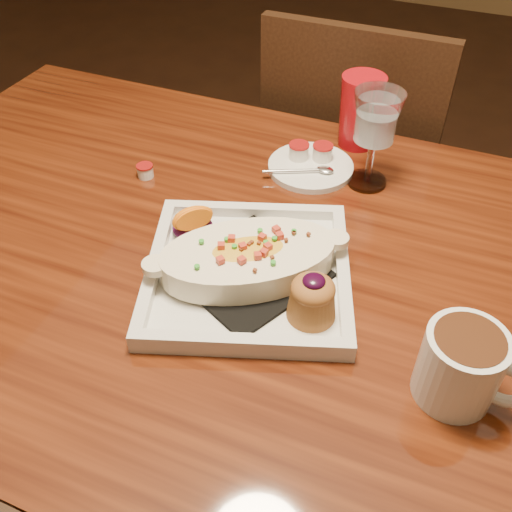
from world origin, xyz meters
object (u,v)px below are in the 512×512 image
at_px(chair_far, 351,175).
at_px(saucer, 310,164).
at_px(coffee_mug, 464,365).
at_px(plate, 252,266).
at_px(goblet, 376,123).
at_px(table, 258,303).
at_px(red_tumbler, 360,112).

distance_m(chair_far, saucer, 0.44).
bearing_deg(saucer, coffee_mug, -51.02).
distance_m(coffee_mug, saucer, 0.51).
bearing_deg(coffee_mug, plate, 171.78).
bearing_deg(goblet, coffee_mug, -61.79).
relative_size(table, saucer, 9.48).
distance_m(goblet, saucer, 0.16).
xyz_separation_m(chair_far, red_tumbler, (0.05, -0.24, 0.31)).
relative_size(table, coffee_mug, 11.02).
relative_size(plate, saucer, 2.37).
bearing_deg(coffee_mug, chair_far, 119.48).
height_order(chair_far, coffee_mug, chair_far).
height_order(plate, goblet, goblet).
height_order(coffee_mug, red_tumbler, red_tumbler).
xyz_separation_m(saucer, red_tumbler, (0.06, 0.12, 0.06)).
distance_m(chair_far, coffee_mug, 0.87).
bearing_deg(table, goblet, 68.93).
distance_m(goblet, red_tumbler, 0.14).
xyz_separation_m(table, saucer, (-0.01, 0.27, 0.11)).
bearing_deg(goblet, table, -111.07).
height_order(chair_far, saucer, chair_far).
distance_m(chair_far, goblet, 0.53).
bearing_deg(table, saucer, 91.74).
xyz_separation_m(table, goblet, (0.10, 0.26, 0.22)).
bearing_deg(table, red_tumbler, 82.85).
relative_size(plate, goblet, 2.14).
distance_m(table, goblet, 0.36).
height_order(chair_far, plate, chair_far).
height_order(table, chair_far, chair_far).
xyz_separation_m(coffee_mug, red_tumbler, (-0.26, 0.52, 0.01)).
bearing_deg(plate, red_tumbler, 65.09).
relative_size(table, red_tumbler, 10.76).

